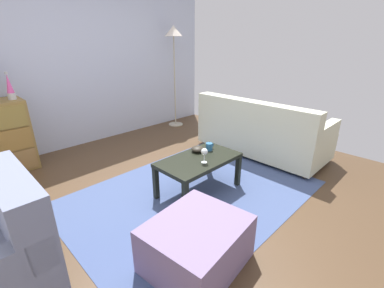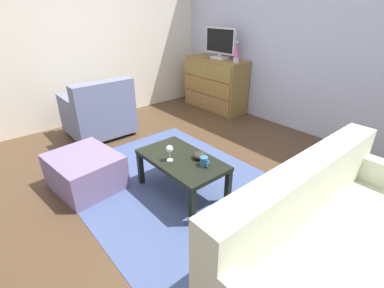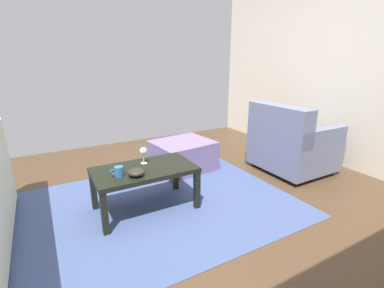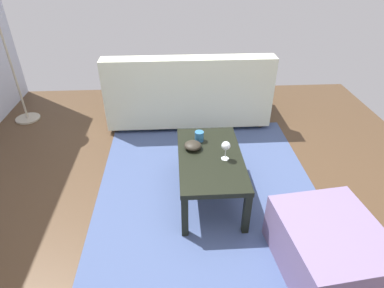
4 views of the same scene
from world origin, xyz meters
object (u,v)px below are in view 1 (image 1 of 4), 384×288
coffee_table (199,163)px  couch_large (260,132)px  standing_lamp (174,41)px  bowl_decorative (198,149)px  mug (209,147)px  wine_glass (204,152)px  lava_lamp (10,87)px  ottoman (197,244)px

coffee_table → couch_large: bearing=4.4°
couch_large → standing_lamp: (0.07, 1.95, 1.25)m
bowl_decorative → standing_lamp: bearing=54.5°
mug → couch_large: bearing=1.9°
wine_glass → couch_large: 1.49m
lava_lamp → wine_glass: size_ratio=2.10×
wine_glass → bowl_decorative: 0.30m
ottoman → lava_lamp: bearing=98.4°
couch_large → ottoman: bearing=-159.7°
wine_glass → ottoman: 0.98m
lava_lamp → couch_large: size_ratio=0.18×
coffee_table → wine_glass: wine_glass is taller
coffee_table → standing_lamp: bearing=54.1°
lava_lamp → standing_lamp: standing_lamp is taller
lava_lamp → mug: 2.51m
lava_lamp → ottoman: (0.41, -2.75, -0.87)m
wine_glass → couch_large: couch_large is taller
coffee_table → mug: (0.24, 0.07, 0.10)m
coffee_table → standing_lamp: (1.49, 2.06, 1.23)m
lava_lamp → coffee_table: 2.47m
wine_glass → standing_lamp: 2.85m
lava_lamp → bowl_decorative: size_ratio=2.33×
couch_large → lava_lamp: bearing=142.8°
coffee_table → bowl_decorative: bearing=48.8°
mug → couch_large: size_ratio=0.06×
ottoman → mug: bearing=37.4°
mug → couch_large: 1.18m
standing_lamp → coffee_table: bearing=-125.9°
bowl_decorative → ottoman: bowl_decorative is taller
standing_lamp → lava_lamp: bearing=179.9°
couch_large → wine_glass: bearing=-171.4°
lava_lamp → bowl_decorative: (1.28, -1.93, -0.61)m
mug → ottoman: bearing=-142.6°
coffee_table → couch_large: (1.42, 0.11, -0.03)m
mug → standing_lamp: (1.24, 1.99, 1.13)m
mug → bowl_decorative: bearing=153.7°
wine_glass → bowl_decorative: size_ratio=1.11×
wine_glass → ottoman: bearing=-140.8°
bowl_decorative → ottoman: size_ratio=0.20×
wine_glass → bowl_decorative: wine_glass is taller
coffee_table → bowl_decorative: bowl_decorative is taller
mug → couch_large: (1.17, 0.04, -0.12)m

